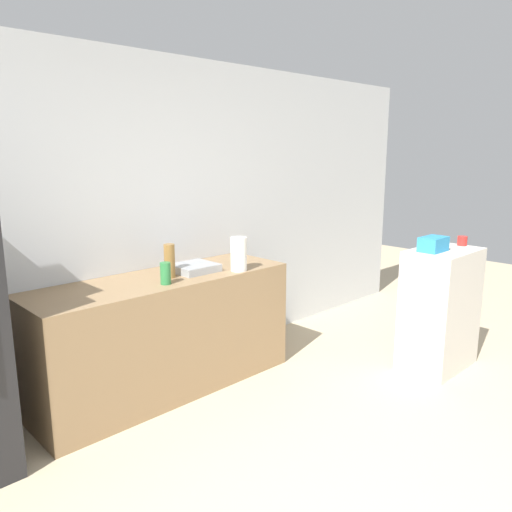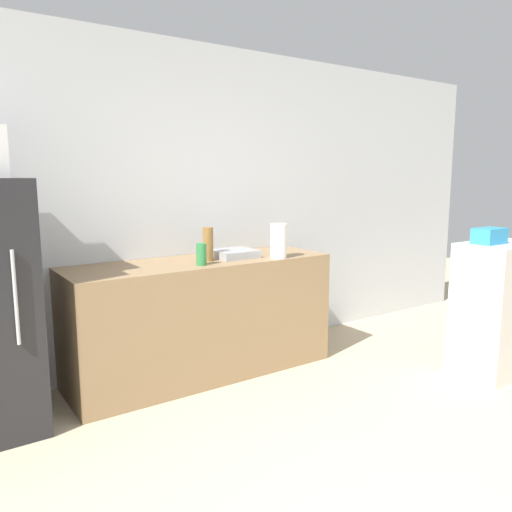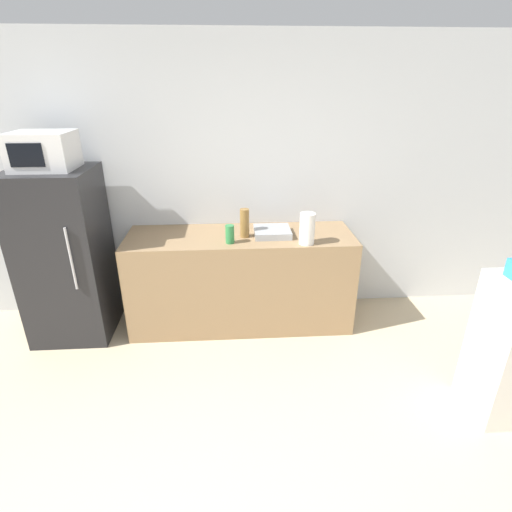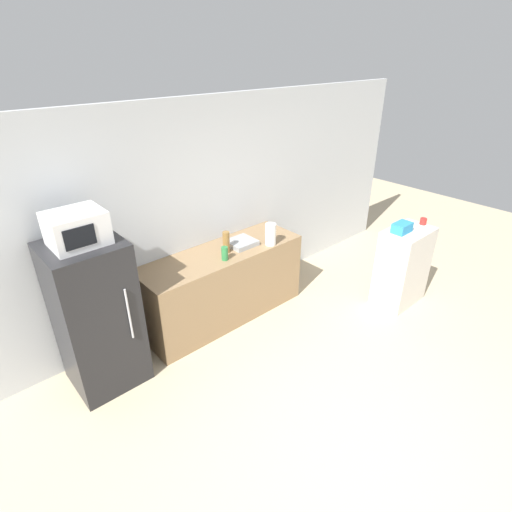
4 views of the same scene
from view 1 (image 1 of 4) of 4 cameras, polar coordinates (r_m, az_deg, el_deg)
The scene contains 9 objects.
wall_back at distance 3.90m, azimuth -18.76°, elevation 3.23°, with size 8.00×0.06×2.60m, color silver.
counter at distance 3.99m, azimuth -10.39°, elevation -8.73°, with size 2.07×0.66×0.91m, color #937551.
sink_basin at distance 4.00m, azimuth -7.07°, elevation -1.34°, with size 0.33×0.30×0.06m, color #9EA3A8.
bottle_tall at distance 3.81m, azimuth -9.85°, elevation -0.56°, with size 0.08×0.08×0.26m, color olive.
bottle_short at distance 3.64m, azimuth -10.31°, elevation -1.96°, with size 0.08×0.08×0.16m, color #2D7F42.
shelf_cabinet at distance 4.58m, azimuth 20.27°, elevation -5.69°, with size 0.68×0.43×1.04m, color silver.
basket at distance 4.34m, azimuth 19.60°, elevation 1.29°, with size 0.25×0.16×0.12m, color #2D8EC6.
jar at distance 4.70m, azimuth 22.51°, elevation 1.61°, with size 0.08×0.08×0.08m, color red.
paper_towel_roll at distance 3.97m, azimuth -1.99°, elevation 0.22°, with size 0.13×0.13×0.27m, color white.
Camera 1 is at (-1.64, -0.74, 1.85)m, focal length 35.00 mm.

